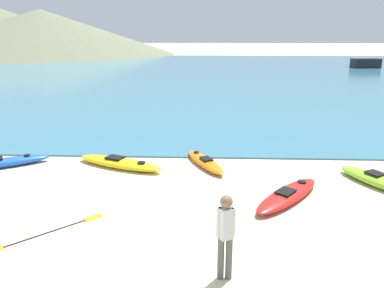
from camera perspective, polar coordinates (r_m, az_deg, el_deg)
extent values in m
cube|color=teal|center=(48.48, 0.52, 11.13)|extent=(160.00, 70.00, 0.06)
cone|color=#6B7056|center=(95.66, -21.99, 15.56)|extent=(60.91, 60.91, 9.98)
ellipsoid|color=yellow|center=(13.29, -11.02, -2.84)|extent=(3.39, 2.02, 0.30)
cube|color=black|center=(13.33, -11.65, -2.02)|extent=(0.72, 0.62, 0.05)
cylinder|color=black|center=(12.73, -7.71, -2.77)|extent=(0.27, 0.27, 0.02)
ellipsoid|color=red|center=(10.90, 14.39, -7.53)|extent=(2.54, 2.89, 0.27)
cube|color=black|center=(10.70, 14.07, -7.02)|extent=(0.67, 0.69, 0.05)
cylinder|color=black|center=(11.56, 16.42, -5.49)|extent=(0.26, 0.26, 0.02)
cylinder|color=black|center=(14.58, -23.86, -1.53)|extent=(0.21, 0.21, 0.02)
ellipsoid|color=orange|center=(13.20, 1.94, -2.74)|extent=(1.68, 2.69, 0.27)
cube|color=black|center=(13.04, 2.19, -2.26)|extent=(0.50, 0.58, 0.05)
cylinder|color=black|center=(13.80, 0.66, -1.24)|extent=(0.21, 0.21, 0.02)
ellipsoid|color=#8CCC2D|center=(12.81, 26.53, -4.99)|extent=(2.04, 2.77, 0.34)
cube|color=black|center=(12.82, 26.15, -4.00)|extent=(0.62, 0.64, 0.05)
cylinder|color=#4C4C4C|center=(7.33, 4.40, -16.97)|extent=(0.13, 0.13, 0.86)
cylinder|color=#4C4C4C|center=(7.34, 5.64, -16.97)|extent=(0.13, 0.13, 0.86)
cube|color=#B2B2B7|center=(6.96, 5.17, -11.92)|extent=(0.30, 0.29, 0.61)
cylinder|color=#B2B2B7|center=(6.95, 4.10, -11.81)|extent=(0.09, 0.09, 0.58)
cylinder|color=#B2B2B7|center=(6.96, 6.25, -11.81)|extent=(0.09, 0.09, 0.58)
sphere|color=brown|center=(6.77, 5.26, -8.74)|extent=(0.23, 0.23, 0.23)
cube|color=black|center=(57.29, 24.95, 11.11)|extent=(3.88, 2.11, 1.24)
cylinder|color=black|center=(9.56, -21.28, -12.51)|extent=(1.41, 1.32, 0.03)
cube|color=yellow|center=(9.93, -14.85, -10.78)|extent=(0.44, 0.43, 0.03)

